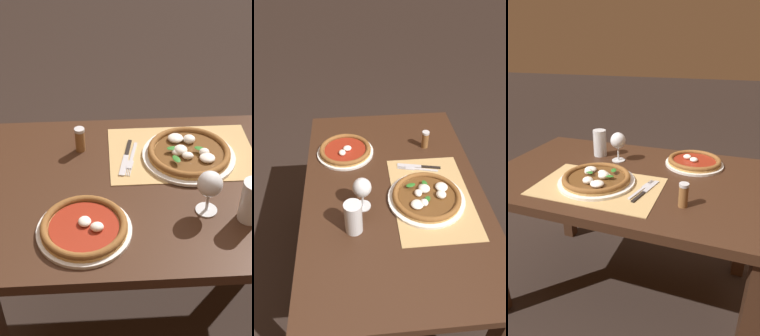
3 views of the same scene
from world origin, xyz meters
The scene contains 10 objects.
ground_plane centered at (0.00, 0.00, 0.00)m, with size 24.00×24.00×0.00m, color black.
dining_table centered at (0.00, 0.00, 0.63)m, with size 1.31×0.82×0.74m.
paper_placemat centered at (-0.07, -0.17, 0.74)m, with size 0.54×0.35×0.00m, color tan.
pizza_near centered at (-0.09, -0.14, 0.76)m, with size 0.34×0.34×0.05m.
pizza_far centered at (0.29, 0.22, 0.76)m, with size 0.29×0.29×0.05m.
wine_glass centered at (-0.11, 0.15, 0.85)m, with size 0.08×0.08×0.16m.
pint_glass centered at (-0.23, 0.19, 0.81)m, with size 0.07×0.07×0.15m.
fork centered at (0.12, -0.13, 0.75)m, with size 0.06×0.20×0.00m.
knife centered at (0.14, -0.15, 0.75)m, with size 0.06×0.21×0.01m.
pepper_shaker centered at (0.30, -0.21, 0.79)m, with size 0.04×0.04×0.10m.
Camera 1 is at (0.22, 1.22, 1.79)m, focal length 50.00 mm.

